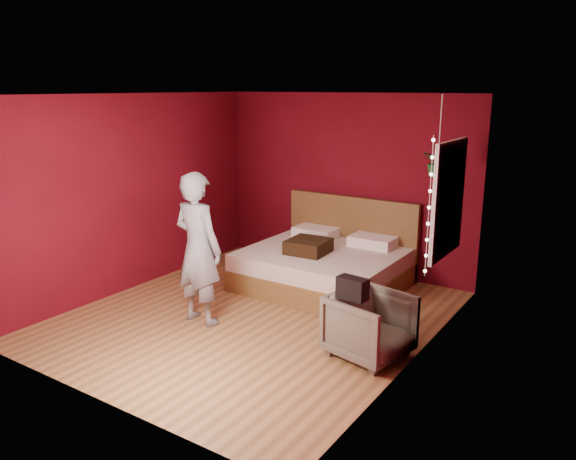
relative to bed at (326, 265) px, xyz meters
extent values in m
plane|color=#9B6D3E|center=(-0.17, -1.42, -0.29)|extent=(4.50, 4.50, 0.00)
cube|color=#610A17|center=(-0.17, 0.84, 1.01)|extent=(4.00, 0.02, 2.60)
cube|color=#610A17|center=(-0.17, -3.68, 1.01)|extent=(4.00, 0.02, 2.60)
cube|color=#610A17|center=(-2.18, -1.42, 1.01)|extent=(0.02, 4.50, 2.60)
cube|color=#610A17|center=(1.84, -1.42, 1.01)|extent=(0.02, 4.50, 2.60)
cube|color=white|center=(-0.17, -1.42, 2.32)|extent=(4.00, 4.50, 0.02)
cube|color=white|center=(1.80, -0.52, 1.21)|extent=(0.04, 0.97, 1.27)
cube|color=black|center=(1.78, -0.52, 1.21)|extent=(0.02, 0.85, 1.15)
cube|color=white|center=(1.78, -0.52, 1.21)|extent=(0.03, 0.05, 1.15)
cube|color=white|center=(1.78, -0.52, 1.21)|extent=(0.03, 0.85, 0.05)
cylinder|color=silver|center=(1.77, -1.05, 1.21)|extent=(0.01, 0.01, 1.45)
sphere|color=#FFF2CC|center=(1.77, -1.05, 0.53)|extent=(0.04, 0.04, 0.04)
sphere|color=#FFF2CC|center=(1.77, -1.05, 0.70)|extent=(0.04, 0.04, 0.04)
sphere|color=#FFF2CC|center=(1.77, -1.05, 0.87)|extent=(0.04, 0.04, 0.04)
sphere|color=#FFF2CC|center=(1.77, -1.05, 1.04)|extent=(0.04, 0.04, 0.04)
sphere|color=#FFF2CC|center=(1.77, -1.05, 1.21)|extent=(0.04, 0.04, 0.04)
sphere|color=#FFF2CC|center=(1.77, -1.05, 1.37)|extent=(0.04, 0.04, 0.04)
sphere|color=#FFF2CC|center=(1.77, -1.05, 1.54)|extent=(0.04, 0.04, 0.04)
sphere|color=#FFF2CC|center=(1.77, -1.05, 1.71)|extent=(0.04, 0.04, 0.04)
sphere|color=#FFF2CC|center=(1.77, -1.05, 1.88)|extent=(0.04, 0.04, 0.04)
cube|color=brown|center=(0.00, -0.10, -0.15)|extent=(2.06, 1.75, 0.29)
cube|color=silver|center=(0.00, -0.10, 0.11)|extent=(2.02, 1.71, 0.23)
cube|color=brown|center=(0.00, 0.74, 0.27)|extent=(2.06, 0.08, 1.13)
cube|color=white|center=(-0.46, 0.49, 0.29)|extent=(0.62, 0.39, 0.14)
cube|color=white|center=(0.46, 0.49, 0.29)|extent=(0.62, 0.39, 0.14)
imported|color=slate|center=(-0.61, -1.89, 0.59)|extent=(0.67, 0.46, 1.78)
imported|color=#655F50|center=(1.43, -1.61, 0.04)|extent=(0.87, 0.85, 0.67)
cube|color=black|center=(1.32, -1.81, 0.49)|extent=(0.32, 0.19, 0.22)
cube|color=#311F10|center=(-0.13, -0.27, 0.31)|extent=(0.55, 0.55, 0.18)
cylinder|color=silver|center=(1.51, -0.09, 2.01)|extent=(0.01, 0.01, 0.58)
imported|color=#1A5E28|center=(1.51, -0.09, 1.55)|extent=(0.39, 0.36, 0.35)
camera|label=1|loc=(3.63, -6.45, 2.39)|focal=35.00mm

